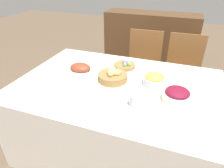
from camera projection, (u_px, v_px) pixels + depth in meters
The scene contains 16 objects.
ground_plane at pixel (117, 145), 2.11m from camera, with size 12.00×12.00×0.00m, color brown.
dining_table at pixel (118, 117), 1.92m from camera, with size 1.76×1.19×0.75m.
chair_far_center at pixel (143, 66), 2.59m from camera, with size 0.44×0.44×0.95m.
chair_far_right at pixel (182, 72), 2.45m from camera, with size 0.42×0.42×0.95m.
sideboard at pixel (150, 43), 3.40m from camera, with size 1.50×0.44×1.00m.
bread_basket at pixel (113, 76), 1.76m from camera, with size 0.26×0.26×0.11m.
egg_basket at pixel (125, 65), 2.00m from camera, with size 0.21×0.21×0.08m.
ham_platter at pixel (80, 68), 1.93m from camera, with size 0.32×0.22×0.08m.
pineapple_bowl at pixel (154, 79), 1.69m from camera, with size 0.19×0.19×0.11m.
beet_salad_bowl at pixel (177, 95), 1.48m from camera, with size 0.21×0.21×0.11m.
dinner_plate at pixel (94, 110), 1.41m from camera, with size 0.27×0.27×0.01m.
fork at pixel (74, 105), 1.46m from camera, with size 0.01×0.20×0.00m.
knife at pixel (116, 115), 1.36m from camera, with size 0.01×0.20×0.00m.
spoon at pixel (120, 116), 1.35m from camera, with size 0.01×0.20×0.00m.
drinking_cup at pixel (135, 100), 1.44m from camera, with size 0.08×0.08×0.09m.
butter_dish at pixel (75, 88), 1.63m from camera, with size 0.13×0.08×0.03m.
Camera 1 is at (0.46, -1.42, 1.62)m, focal length 32.00 mm.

